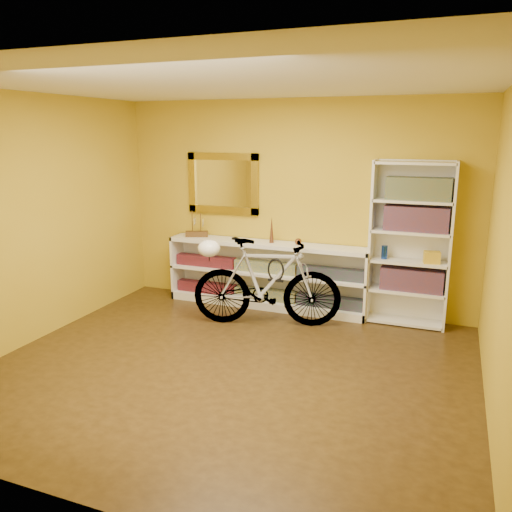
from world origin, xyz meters
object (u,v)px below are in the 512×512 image
at_px(console_unit, 266,275).
at_px(bookcase, 410,245).
at_px(bicycle, 267,283).
at_px(helmet, 209,248).

xyz_separation_m(console_unit, bookcase, (1.73, 0.03, 0.52)).
bearing_deg(bookcase, bicycle, -157.36).
distance_m(bookcase, bicycle, 1.69).
height_order(console_unit, bicycle, bicycle).
height_order(bookcase, helmet, bookcase).
distance_m(console_unit, bicycle, 0.65).
bearing_deg(console_unit, helmet, -118.08).
xyz_separation_m(console_unit, helmet, (-0.42, -0.78, 0.48)).
xyz_separation_m(bookcase, bicycle, (-1.51, -0.63, -0.44)).
bearing_deg(bicycle, bookcase, -82.61).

